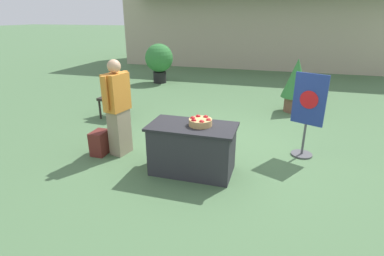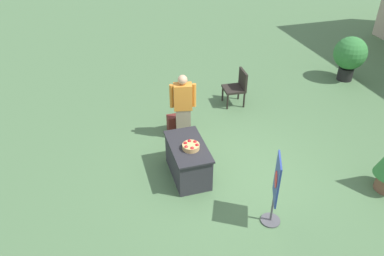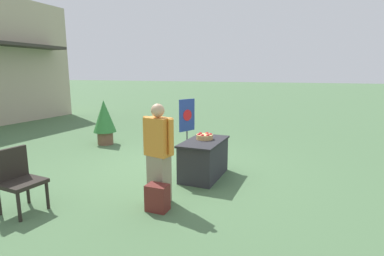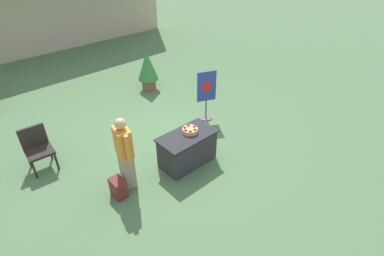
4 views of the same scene
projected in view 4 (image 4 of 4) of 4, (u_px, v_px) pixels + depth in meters
ground_plane at (173, 139)px, 7.76m from camera, size 120.00×120.00×0.00m
display_table at (187, 149)px, 6.80m from camera, size 1.31×0.71×0.77m
apple_basket at (190, 130)px, 6.64m from camera, size 0.34×0.34×0.13m
person_visitor at (125, 153)px, 5.94m from camera, size 0.34×0.60×1.64m
backpack at (118, 188)px, 6.02m from camera, size 0.24×0.34×0.42m
poster_board at (206, 94)px, 8.20m from camera, size 0.50×0.36×1.44m
patio_chair at (37, 146)px, 6.60m from camera, size 0.59×0.59×0.98m
potted_plant_far_left at (148, 69)px, 9.76m from camera, size 0.67×0.67×1.33m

